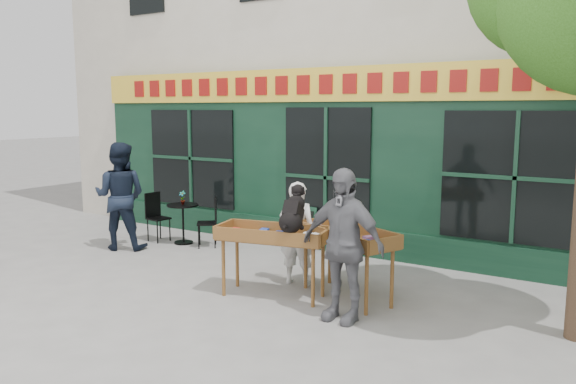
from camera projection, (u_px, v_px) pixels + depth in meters
name	position (u px, v px, depth m)	size (l,w,h in m)	color
ground	(253.00, 283.00, 8.36)	(80.00, 80.00, 0.00)	slate
building	(404.00, 1.00, 12.64)	(14.00, 7.26, 10.00)	beige
book_cart_center	(273.00, 238.00, 7.67)	(1.59, 0.91, 0.99)	brown
dog	(293.00, 208.00, 7.38)	(0.34, 0.60, 0.60)	black
woman	(297.00, 233.00, 8.22)	(0.56, 0.37, 1.54)	silver
book_cart_right	(347.00, 239.00, 7.61)	(1.62, 1.18, 0.99)	brown
man_right	(342.00, 245.00, 6.80)	(1.10, 0.46, 1.89)	#5D5D62
bistro_table	(183.00, 216.00, 10.75)	(0.60, 0.60, 0.76)	black
bistro_chair_left	(155.00, 212.00, 11.01)	(0.41, 0.41, 0.95)	black
bistro_chair_right	(212.00, 217.00, 10.51)	(0.51, 0.51, 0.95)	black
potted_plant	(182.00, 198.00, 10.70)	(0.14, 0.09, 0.26)	gray
man_left	(120.00, 196.00, 10.29)	(0.96, 0.75, 1.98)	black
chalkboard	(302.00, 228.00, 10.37)	(0.58, 0.26, 0.79)	black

